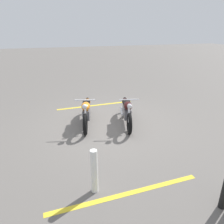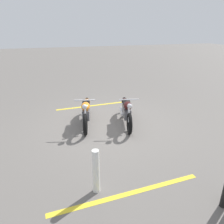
# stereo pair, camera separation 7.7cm
# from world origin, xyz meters

# --- Properties ---
(ground_plane) EXTENTS (60.00, 60.00, 0.00)m
(ground_plane) POSITION_xyz_m (0.00, 0.00, 0.00)
(ground_plane) COLOR #66605B
(motorcycle_bright_foreground) EXTENTS (2.19, 0.75, 1.04)m
(motorcycle_bright_foreground) POSITION_xyz_m (-0.30, -0.65, 0.46)
(motorcycle_bright_foreground) COLOR black
(motorcycle_bright_foreground) RESTS_ON ground
(motorcycle_dark_foreground) EXTENTS (2.18, 0.79, 1.04)m
(motorcycle_dark_foreground) POSITION_xyz_m (0.06, 0.67, 0.46)
(motorcycle_dark_foreground) COLOR black
(motorcycle_dark_foreground) RESTS_ON ground
(bollard_post) EXTENTS (0.14, 0.14, 0.95)m
(bollard_post) POSITION_xyz_m (2.99, -1.12, 0.48)
(bollard_post) COLOR white
(bollard_post) RESTS_ON ground
(parking_stripe_near) EXTENTS (0.24, 3.20, 0.01)m
(parking_stripe_near) POSITION_xyz_m (-1.94, 0.04, 0.00)
(parking_stripe_near) COLOR yellow
(parking_stripe_near) RESTS_ON ground
(parking_stripe_mid) EXTENTS (0.24, 3.20, 0.01)m
(parking_stripe_mid) POSITION_xyz_m (3.26, -0.53, 0.00)
(parking_stripe_mid) COLOR yellow
(parking_stripe_mid) RESTS_ON ground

